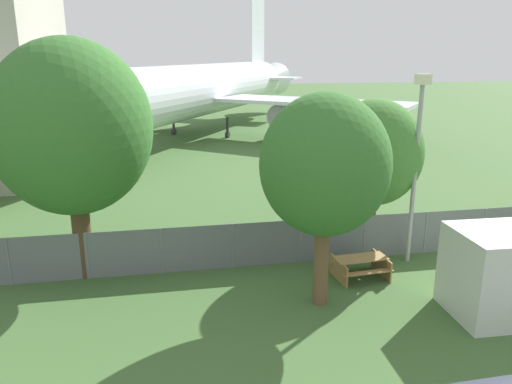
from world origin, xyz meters
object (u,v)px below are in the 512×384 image
object	(u,v)px
picnic_bench_near_cabin	(360,265)
tree_behind_benches	(71,128)
airplane	(192,92)
tree_left_of_cabin	(374,153)
tree_near_hangar	(325,166)

from	to	relation	value
picnic_bench_near_cabin	tree_behind_benches	bearing A→B (deg)	168.40
airplane	tree_left_of_cabin	distance (m)	28.81
picnic_bench_near_cabin	tree_left_of_cabin	bearing A→B (deg)	61.53
airplane	tree_behind_benches	distance (m)	29.46
tree_near_hangar	picnic_bench_near_cabin	bearing A→B (deg)	37.53
airplane	tree_left_of_cabin	bearing A→B (deg)	41.28
airplane	tree_behind_benches	world-z (taller)	airplane
tree_near_hangar	tree_behind_benches	distance (m)	8.38
picnic_bench_near_cabin	tree_left_of_cabin	world-z (taller)	tree_left_of_cabin
airplane	tree_near_hangar	world-z (taller)	airplane
tree_near_hangar	tree_left_of_cabin	xyz separation A→B (m)	(3.32, 4.02, -0.52)
tree_near_hangar	airplane	bearing A→B (deg)	93.41
tree_near_hangar	tree_behind_benches	xyz separation A→B (m)	(-7.59, 3.46, 0.81)
airplane	picnic_bench_near_cabin	size ratio (longest dim) A/B	22.60
tree_left_of_cabin	tree_behind_benches	size ratio (longest dim) A/B	0.73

